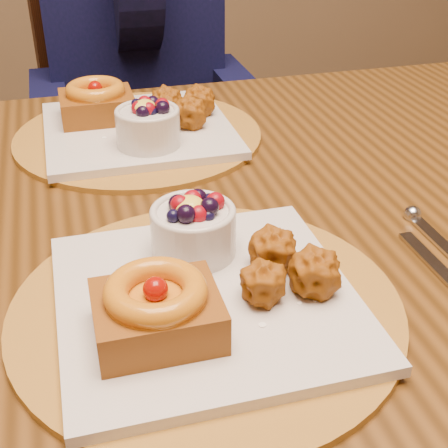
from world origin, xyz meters
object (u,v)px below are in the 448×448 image
(chair_far, at_px, (160,140))
(place_setting_near, at_px, (202,287))
(diner, at_px, (132,28))
(dining_table, at_px, (168,255))
(place_setting_far, at_px, (136,124))

(chair_far, bearing_deg, place_setting_near, -108.85)
(place_setting_near, height_order, chair_far, chair_far)
(diner, bearing_deg, chair_far, -24.36)
(dining_table, bearing_deg, place_setting_far, 90.79)
(dining_table, height_order, diner, diner)
(place_setting_far, height_order, chair_far, chair_far)
(place_setting_near, relative_size, chair_far, 0.39)
(place_setting_far, bearing_deg, diner, 82.48)
(place_setting_near, relative_size, diner, 0.50)
(dining_table, xyz_separation_m, place_setting_far, (-0.00, 0.21, 0.10))
(chair_far, bearing_deg, diner, 161.04)
(chair_far, distance_m, diner, 0.27)
(dining_table, xyz_separation_m, chair_far, (0.11, 0.71, -0.14))
(dining_table, height_order, place_setting_far, place_setting_far)
(place_setting_near, distance_m, diner, 0.93)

